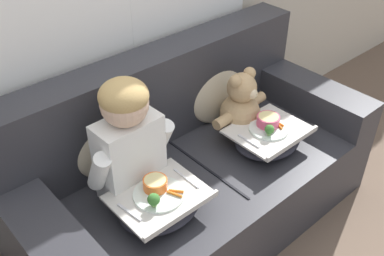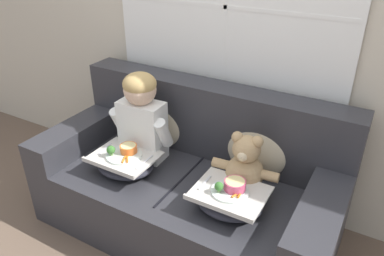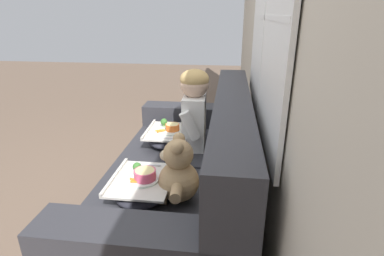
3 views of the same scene
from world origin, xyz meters
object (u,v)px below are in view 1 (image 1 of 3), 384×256
(couch, at_px, (190,171))
(teddy_bear, at_px, (241,107))
(throw_pillow_behind_child, at_px, (106,140))
(throw_pillow_behind_teddy, at_px, (215,88))
(child_figure, at_px, (128,135))
(lap_tray_teddy, at_px, (268,137))
(lap_tray_child, at_px, (159,203))

(couch, bearing_deg, teddy_bear, -1.06)
(throw_pillow_behind_child, xyz_separation_m, throw_pillow_behind_teddy, (0.74, 0.00, 0.00))
(child_figure, bearing_deg, couch, 0.42)
(teddy_bear, height_order, lap_tray_teddy, teddy_bear)
(couch, xyz_separation_m, lap_tray_child, (-0.37, -0.21, 0.16))
(couch, bearing_deg, child_figure, -179.58)
(throw_pillow_behind_teddy, relative_size, child_figure, 0.72)
(lap_tray_child, distance_m, lap_tray_teddy, 0.75)
(lap_tray_teddy, bearing_deg, couch, 150.39)
(throw_pillow_behind_teddy, xyz_separation_m, lap_tray_teddy, (0.00, -0.41, -0.12))
(throw_pillow_behind_teddy, relative_size, lap_tray_teddy, 1.08)
(couch, distance_m, lap_tray_teddy, 0.46)
(throw_pillow_behind_teddy, xyz_separation_m, teddy_bear, (0.00, -0.21, -0.03))
(lap_tray_child, xyz_separation_m, lap_tray_teddy, (0.75, -0.00, 0.00))
(lap_tray_child, bearing_deg, couch, 29.63)
(teddy_bear, distance_m, lap_tray_teddy, 0.23)
(child_figure, bearing_deg, lap_tray_teddy, -15.68)
(lap_tray_child, bearing_deg, lap_tray_teddy, -0.00)
(teddy_bear, xyz_separation_m, lap_tray_child, (-0.75, -0.20, -0.10))
(couch, xyz_separation_m, lap_tray_teddy, (0.37, -0.21, 0.16))
(couch, height_order, lap_tray_teddy, couch)
(throw_pillow_behind_child, relative_size, lap_tray_child, 1.02)
(child_figure, xyz_separation_m, lap_tray_teddy, (0.74, -0.21, -0.27))
(throw_pillow_behind_teddy, relative_size, teddy_bear, 1.06)
(throw_pillow_behind_teddy, relative_size, lap_tray_child, 1.07)
(throw_pillow_behind_child, relative_size, throw_pillow_behind_teddy, 0.95)
(throw_pillow_behind_child, distance_m, child_figure, 0.25)
(throw_pillow_behind_child, xyz_separation_m, lap_tray_teddy, (0.74, -0.41, -0.12))
(couch, relative_size, lap_tray_teddy, 4.75)
(teddy_bear, bearing_deg, lap_tray_child, -164.62)
(throw_pillow_behind_child, bearing_deg, throw_pillow_behind_teddy, 0.00)
(throw_pillow_behind_child, bearing_deg, lap_tray_teddy, -28.98)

